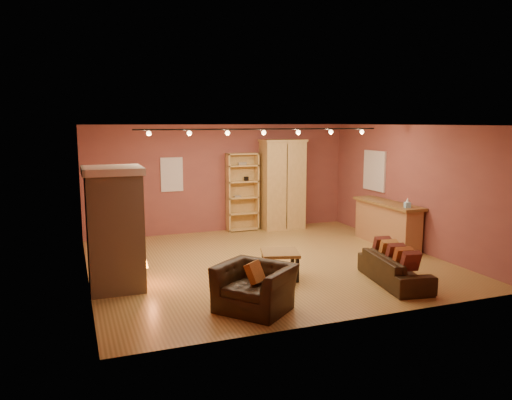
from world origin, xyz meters
name	(u,v)px	position (x,y,z in m)	size (l,w,h in m)	color
floor	(267,262)	(0.00, 0.00, 0.00)	(7.00, 7.00, 0.00)	olive
ceiling	(268,125)	(0.00, 0.00, 2.80)	(7.00, 7.00, 0.00)	#552E1B
back_wall	(221,178)	(0.00, 3.25, 1.40)	(7.00, 0.02, 2.80)	brown
left_wall	(85,205)	(-3.50, 0.00, 1.40)	(0.02, 6.50, 2.80)	brown
right_wall	(411,187)	(3.50, 0.00, 1.40)	(0.02, 6.50, 2.80)	brown
fireplace	(115,229)	(-3.04, -0.60, 1.06)	(1.01, 0.98, 2.12)	#C4B188
back_window	(172,175)	(-1.30, 3.23, 1.55)	(0.56, 0.04, 0.86)	silver
bookcase	(242,191)	(0.53, 3.14, 1.05)	(0.84, 0.33, 2.06)	#DBB56A
armoire	(282,184)	(1.62, 2.94, 1.21)	(1.18, 0.67, 2.40)	#DBB56A
bar_counter	(387,223)	(3.20, 0.41, 0.52)	(0.57, 2.11, 1.01)	#B47F52
tissue_box	(407,204)	(3.15, -0.37, 1.10)	(0.16, 0.16, 0.23)	#93CEEC
right_window	(374,171)	(3.47, 1.40, 1.65)	(0.05, 0.90, 1.00)	silver
loveseat	(395,263)	(1.64, -2.05, 0.36)	(0.78, 1.79, 0.74)	black
armchair	(255,280)	(-1.16, -2.37, 0.48)	(1.24, 1.29, 0.95)	black
coffee_table	(280,255)	(-0.17, -1.06, 0.43)	(0.82, 0.82, 0.51)	olive
track_rail	(264,131)	(0.00, 0.20, 2.68)	(5.20, 0.09, 0.13)	black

